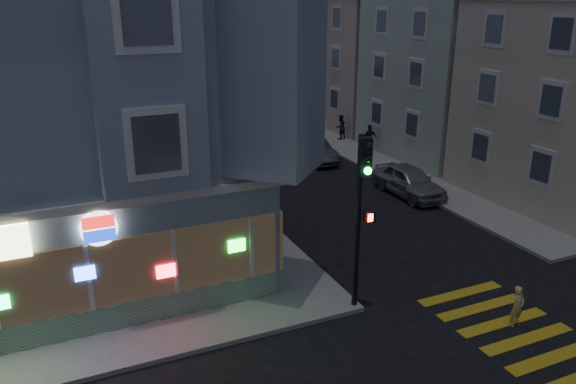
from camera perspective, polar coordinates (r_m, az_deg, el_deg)
ground at (r=15.42m, az=1.86°, el=-17.97°), size 120.00×120.00×0.00m
sidewalk_ne at (r=45.29m, az=15.48°, el=6.82°), size 24.00×42.00×0.15m
corner_building at (r=22.26m, az=-25.57°, el=8.35°), size 14.60×14.60×11.40m
row_house_b at (r=36.98m, az=18.87°, el=12.21°), size 12.00×8.60×10.50m
row_house_c at (r=44.05m, az=10.73°, el=12.89°), size 12.00×8.60×9.00m
row_house_d at (r=51.60m, az=4.94°, el=14.88°), size 12.00×8.60×10.50m
utility_pole at (r=39.37m, az=2.33°, el=12.68°), size 2.20×0.30×9.00m
street_tree_near at (r=44.96m, az=-0.94°, el=12.42°), size 3.00×3.00×5.30m
street_tree_far at (r=52.35m, az=-4.50°, el=13.34°), size 3.00×3.00×5.30m
running_child at (r=18.30m, az=22.28°, el=-10.68°), size 0.49×0.35×1.28m
pedestrian_a at (r=38.22m, az=5.35°, el=6.59°), size 0.95×0.83×1.64m
pedestrian_b at (r=35.16m, az=8.28°, el=5.41°), size 1.01×0.43×1.71m
parked_car_a at (r=28.17m, az=12.21°, el=1.12°), size 1.78×4.42×1.51m
parked_car_b at (r=33.44m, az=2.60°, el=4.32°), size 1.49×4.22×1.39m
parked_car_c at (r=37.97m, az=-1.16°, el=6.04°), size 2.17×4.40×1.23m
parked_car_d at (r=43.72m, az=-4.64°, el=7.82°), size 2.42×4.88×1.33m
traffic_signal at (r=16.48m, az=7.54°, el=-0.28°), size 0.69×0.61×5.48m
fire_hydrant at (r=29.14m, az=13.86°, el=1.15°), size 0.42×0.24×0.72m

